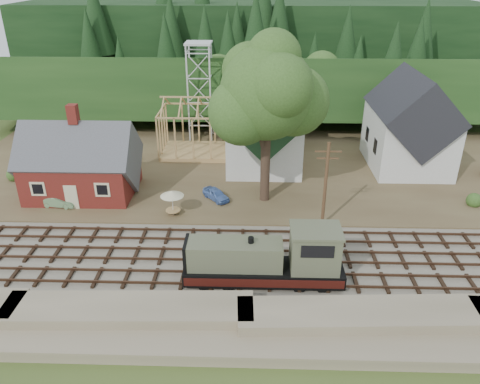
{
  "coord_description": "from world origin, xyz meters",
  "views": [
    {
      "loc": [
        0.87,
        -30.76,
        21.07
      ],
      "look_at": [
        -0.26,
        6.0,
        3.0
      ],
      "focal_mm": 35.0,
      "sensor_mm": 36.0,
      "label": 1
    }
  ],
  "objects_px": {
    "car_blue": "(216,194)",
    "car_green": "(59,201)",
    "locomotive": "(270,261)",
    "patio_set": "(172,195)"
  },
  "relations": [
    {
      "from": "car_blue",
      "to": "patio_set",
      "type": "distance_m",
      "value": 5.08
    },
    {
      "from": "car_green",
      "to": "car_blue",
      "type": "bearing_deg",
      "value": -76.19
    },
    {
      "from": "locomotive",
      "to": "car_blue",
      "type": "distance_m",
      "value": 13.78
    },
    {
      "from": "locomotive",
      "to": "patio_set",
      "type": "xyz_separation_m",
      "value": [
        -8.56,
        9.67,
        0.3
      ]
    },
    {
      "from": "car_blue",
      "to": "locomotive",
      "type": "bearing_deg",
      "value": -109.06
    },
    {
      "from": "car_green",
      "to": "patio_set",
      "type": "xyz_separation_m",
      "value": [
        11.05,
        -1.24,
        1.48
      ]
    },
    {
      "from": "locomotive",
      "to": "car_green",
      "type": "bearing_deg",
      "value": 150.89
    },
    {
      "from": "locomotive",
      "to": "patio_set",
      "type": "height_order",
      "value": "locomotive"
    },
    {
      "from": "locomotive",
      "to": "patio_set",
      "type": "bearing_deg",
      "value": 131.49
    },
    {
      "from": "car_blue",
      "to": "car_green",
      "type": "relative_size",
      "value": 0.99
    }
  ]
}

